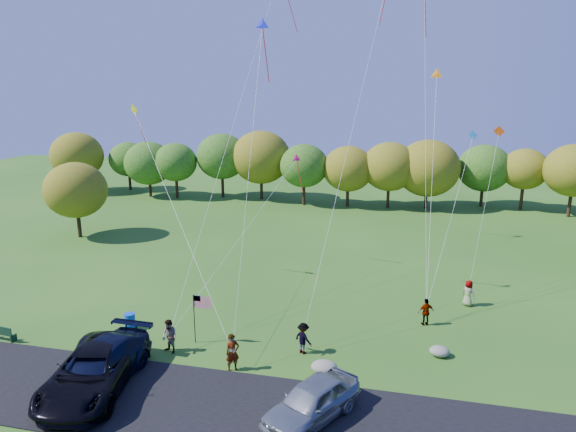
# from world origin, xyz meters

# --- Properties ---
(ground) EXTENTS (140.00, 140.00, 0.00)m
(ground) POSITION_xyz_m (0.00, 0.00, 0.00)
(ground) COLOR #285618
(ground) RESTS_ON ground
(asphalt_lane) EXTENTS (44.00, 6.00, 0.06)m
(asphalt_lane) POSITION_xyz_m (0.00, -4.00, 0.03)
(asphalt_lane) COLOR black
(asphalt_lane) RESTS_ON ground
(treeline) EXTENTS (75.34, 27.43, 7.76)m
(treeline) POSITION_xyz_m (-0.31, 35.56, 4.55)
(treeline) COLOR #392515
(treeline) RESTS_ON ground
(minivan_dark) EXTENTS (4.39, 7.26, 1.89)m
(minivan_dark) POSITION_xyz_m (-6.16, -3.94, 1.00)
(minivan_dark) COLOR black
(minivan_dark) RESTS_ON asphalt_lane
(minivan_navy) EXTENTS (2.72, 6.42, 1.85)m
(minivan_navy) POSITION_xyz_m (-6.11, -3.49, 0.98)
(minivan_navy) COLOR black
(minivan_navy) RESTS_ON asphalt_lane
(minivan_silver) EXTENTS (4.05, 5.19, 1.65)m
(minivan_silver) POSITION_xyz_m (3.84, -3.76, 0.89)
(minivan_silver) COLOR #959B9F
(minivan_silver) RESTS_ON asphalt_lane
(flyer_a) EXTENTS (0.82, 0.77, 1.88)m
(flyer_a) POSITION_xyz_m (-0.60, -0.80, 0.94)
(flyer_a) COLOR #4C4C59
(flyer_a) RESTS_ON ground
(flyer_b) EXTENTS (1.07, 0.97, 1.80)m
(flyer_b) POSITION_xyz_m (-4.34, 0.11, 0.90)
(flyer_b) COLOR #4C4C59
(flyer_b) RESTS_ON ground
(flyer_c) EXTENTS (1.24, 1.08, 1.66)m
(flyer_c) POSITION_xyz_m (2.39, 1.64, 0.83)
(flyer_c) COLOR #4C4C59
(flyer_c) RESTS_ON ground
(flyer_d) EXTENTS (1.03, 0.73, 1.62)m
(flyer_d) POSITION_xyz_m (8.65, 6.44, 0.81)
(flyer_d) COLOR #4C4C59
(flyer_d) RESTS_ON ground
(flyer_e) EXTENTS (0.97, 0.91, 1.67)m
(flyer_e) POSITION_xyz_m (11.30, 9.87, 0.84)
(flyer_e) COLOR #4C4C59
(flyer_e) RESTS_ON ground
(park_bench) EXTENTS (1.59, 0.47, 0.88)m
(park_bench) POSITION_xyz_m (-13.82, -0.79, 0.47)
(park_bench) COLOR #13341C
(park_bench) RESTS_ON ground
(trash_barrel) EXTENTS (0.61, 0.61, 0.91)m
(trash_barrel) POSITION_xyz_m (-7.79, 2.12, 0.45)
(trash_barrel) COLOR blue
(trash_barrel) RESTS_ON ground
(flag_assembly) EXTENTS (1.02, 0.66, 2.76)m
(flag_assembly) POSITION_xyz_m (-3.20, 1.41, 2.09)
(flag_assembly) COLOR black
(flag_assembly) RESTS_ON ground
(boulder_near) EXTENTS (1.29, 1.01, 0.64)m
(boulder_near) POSITION_xyz_m (3.77, -0.07, 0.32)
(boulder_near) COLOR gray
(boulder_near) RESTS_ON ground
(boulder_far) EXTENTS (1.01, 0.85, 0.53)m
(boulder_far) POSITION_xyz_m (9.25, 2.90, 0.26)
(boulder_far) COLOR gray
(boulder_far) RESTS_ON ground
(kites_aloft) EXTENTS (23.78, 12.21, 15.65)m
(kites_aloft) POSITION_xyz_m (3.20, 14.43, 18.69)
(kites_aloft) COLOR #DE184E
(kites_aloft) RESTS_ON ground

